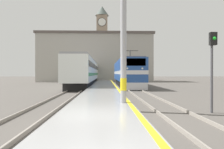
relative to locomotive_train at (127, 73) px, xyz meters
The scene contains 10 objects.
ground_plane 6.98m from the locomotive_train, 119.90° to the left, with size 200.00×200.00×0.00m, color #514C47.
platform 3.84m from the locomotive_train, 166.40° to the left, with size 3.06×140.00×0.45m.
rail_track_near 2.08m from the locomotive_train, 90.00° to the left, with size 2.84×140.00×0.16m.
rail_track_far 6.58m from the locomotive_train, behind, with size 2.84×140.00×0.16m.
locomotive_train is the anchor object (origin of this frame).
passenger_train 16.15m from the locomotive_train, 112.74° to the left, with size 2.92×51.33×4.00m.
catenary_mast 21.57m from the locomotive_train, 95.76° to the right, with size 2.53×0.32×7.16m.
clock_tower 33.57m from the locomotive_train, 97.36° to the left, with size 3.91×3.91×21.59m.
station_building 20.34m from the locomotive_train, 105.72° to the left, with size 26.28×8.29×11.12m.
signal_post 21.95m from the locomotive_train, 84.95° to the right, with size 0.30×0.39×3.80m.
Camera 1 is at (0.24, -7.78, 1.87)m, focal length 35.00 mm.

